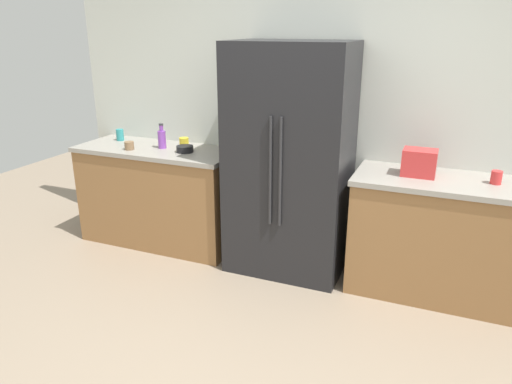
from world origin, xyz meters
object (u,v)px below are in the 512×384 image
bottle_a (162,138)px  bowl_a (185,149)px  cup_c (184,143)px  refrigerator (289,162)px  cup_b (496,177)px  toaster (419,163)px  cup_a (129,146)px  cup_d (120,135)px

bottle_a → bowl_a: (0.27, -0.05, -0.06)m
cup_c → bowl_a: (0.09, -0.14, -0.02)m
refrigerator → cup_c: (-1.06, 0.13, 0.03)m
bowl_a → cup_c: bearing=122.9°
refrigerator → bowl_a: bearing=-179.5°
bottle_a → cup_b: size_ratio=2.38×
toaster → bowl_a: bearing=-178.2°
cup_a → bowl_a: 0.52m
refrigerator → toaster: bearing=3.0°
bottle_a → cup_d: bottle_a is taller
refrigerator → cup_d: size_ratio=17.12×
cup_a → cup_c: cup_c is taller
cup_d → refrigerator: bearing=-4.6°
cup_a → refrigerator: bearing=4.7°
toaster → bowl_a: toaster is taller
refrigerator → cup_b: 1.52m
toaster → cup_c: (-2.06, 0.08, -0.05)m
cup_a → cup_c: size_ratio=0.91×
toaster → bowl_a: (-1.97, -0.06, -0.07)m
bottle_a → cup_c: size_ratio=2.46×
toaster → refrigerator: bearing=-177.0°
cup_c → refrigerator: bearing=-7.2°
refrigerator → cup_d: refrigerator is taller
refrigerator → bowl_a: (-0.97, -0.01, 0.01)m
toaster → bottle_a: bottle_a is taller
toaster → cup_b: (0.52, 0.00, -0.05)m
cup_a → bottle_a: bearing=33.3°
cup_b → cup_d: size_ratio=0.87×
toaster → cup_d: toaster is taller
toaster → cup_d: 2.78m
cup_d → bowl_a: (0.81, -0.15, -0.03)m
toaster → bottle_a: size_ratio=1.07×
bottle_a → cup_a: bottle_a is taller
refrigerator → cup_a: refrigerator is taller
cup_b → cup_c: cup_b is taller
bottle_a → cup_d: (-0.55, 0.11, -0.04)m
refrigerator → bowl_a: refrigerator is taller
cup_b → cup_c: (-2.58, 0.08, -0.00)m
toaster → cup_c: bearing=177.7°
cup_c → cup_d: 0.72m
cup_a → cup_d: 0.41m
cup_a → cup_d: size_ratio=0.77×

